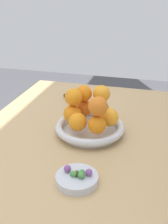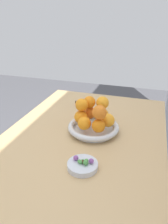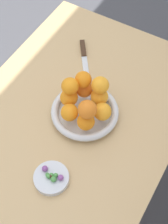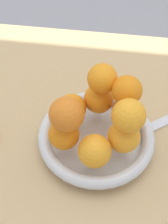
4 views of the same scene
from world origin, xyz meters
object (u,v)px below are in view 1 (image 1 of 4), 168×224
at_px(knife, 73,103).
at_px(candy_ball_2, 82,172).
at_px(orange_9, 84,93).
at_px(orange_4, 72,114).
at_px(candy_ball_6, 74,174).
at_px(candy_ball_3, 81,175).
at_px(candy_ball_5, 77,173).
at_px(orange_5, 78,122).
at_px(orange_6, 101,94).
at_px(orange_0, 97,125).
at_px(candy_ball_7, 89,172).
at_px(candy_ball_4, 67,169).
at_px(orange_7, 98,106).
at_px(orange_3, 84,108).
at_px(candy_dish, 77,179).
at_px(orange_1, 109,117).
at_px(orange_2, 101,110).
at_px(orange_8, 73,97).
at_px(fruit_bowl, 90,128).
at_px(candy_ball_1, 77,173).
at_px(candy_ball_0, 72,173).
at_px(dining_table, 78,157).

bearing_deg(knife, candy_ball_2, 20.10).
bearing_deg(orange_9, orange_4, -26.82).
height_order(candy_ball_6, knife, candy_ball_6).
height_order(candy_ball_3, candy_ball_5, candy_ball_3).
distance_m(orange_5, knife, 0.32).
distance_m(orange_6, orange_9, 0.06).
xyz_separation_m(orange_0, candy_ball_7, (0.20, 0.02, -0.04)).
distance_m(orange_9, candy_ball_4, 0.33).
relative_size(orange_7, candy_ball_7, 3.30).
distance_m(orange_3, knife, 0.22).
bearing_deg(candy_dish, orange_1, 172.52).
relative_size(orange_2, orange_8, 1.05).
height_order(fruit_bowl, orange_0, orange_0).
bearing_deg(orange_6, candy_ball_7, 6.33).
bearing_deg(orange_5, orange_9, -176.27).
relative_size(candy_dish, orange_5, 1.88).
bearing_deg(fruit_bowl, orange_5, -26.98).
relative_size(candy_ball_1, candy_ball_7, 0.80).
bearing_deg(orange_0, orange_8, -121.97).
bearing_deg(orange_2, candy_ball_0, -1.30).
xyz_separation_m(orange_4, candy_ball_2, (0.26, 0.11, -0.04)).
relative_size(orange_9, candy_ball_2, 3.90).
xyz_separation_m(orange_4, candy_ball_7, (0.26, 0.13, -0.04)).
distance_m(candy_dish, candy_ball_4, 0.04).
distance_m(candy_ball_0, candy_ball_6, 0.01).
relative_size(dining_table, candy_ball_7, 56.12).
distance_m(orange_9, candy_ball_3, 0.36).
bearing_deg(candy_dish, orange_5, -164.25).
relative_size(orange_4, candy_ball_4, 3.19).
relative_size(candy_ball_0, candy_ball_7, 0.74).
bearing_deg(knife, candy_ball_0, 17.27).
bearing_deg(candy_dish, candy_ball_4, -109.23).
height_order(orange_2, candy_ball_6, orange_2).
distance_m(orange_1, orange_5, 0.11).
relative_size(candy_ball_0, candy_ball_5, 0.94).
bearing_deg(candy_ball_3, orange_2, -176.89).
xyz_separation_m(orange_7, candy_ball_2, (0.21, 0.01, -0.10)).
distance_m(candy_ball_5, candy_ball_7, 0.03).
xyz_separation_m(orange_6, candy_ball_4, (0.32, -0.03, -0.10)).
bearing_deg(orange_3, orange_2, 87.91).
bearing_deg(orange_4, knife, -162.64).
height_order(orange_8, orange_9, orange_8).
bearing_deg(candy_dish, dining_table, -164.03).
height_order(orange_3, orange_8, orange_8).
bearing_deg(dining_table, orange_9, 179.54).
bearing_deg(orange_8, orange_4, -34.55).
relative_size(dining_table, orange_5, 17.64).
bearing_deg(dining_table, knife, -159.25).
bearing_deg(candy_ball_7, candy_ball_3, -45.96).
xyz_separation_m(candy_ball_1, candy_ball_5, (0.00, -0.00, -0.00)).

